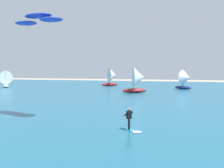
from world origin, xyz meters
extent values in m
cube|color=#1E607F|center=(0.00, 49.77, 0.05)|extent=(160.00, 90.00, 0.10)
cube|color=#26B2CC|center=(2.71, 17.75, 0.12)|extent=(1.35, 1.24, 0.05)
cylinder|color=black|center=(2.77, 17.54, 0.55)|extent=(0.14, 0.14, 0.80)
cylinder|color=black|center=(2.65, 17.96, 0.55)|extent=(0.14, 0.14, 0.80)
cube|color=black|center=(2.71, 17.75, 1.25)|extent=(0.40, 0.42, 0.60)
sphere|color=#9E7051|center=(2.71, 17.75, 1.66)|extent=(0.22, 0.22, 0.22)
cylinder|color=black|center=(2.51, 17.63, 1.30)|extent=(0.44, 0.39, 0.39)
cylinder|color=black|center=(2.79, 17.97, 1.30)|extent=(0.44, 0.39, 0.39)
ellipsoid|color=white|center=(3.43, 17.14, 0.14)|extent=(0.91, 0.92, 0.08)
ellipsoid|color=#1E33B2|center=(-6.27, 20.21, 9.46)|extent=(3.46, 2.72, 0.35)
ellipsoid|color=#1E33B2|center=(-7.89, 20.78, 8.95)|extent=(2.70, 2.45, 0.35)
ellipsoid|color=#1E33B2|center=(-4.65, 19.64, 8.95)|extent=(2.70, 2.45, 0.35)
ellipsoid|color=white|center=(-35.21, 54.21, 0.45)|extent=(3.30, 3.71, 0.70)
cylinder|color=silver|center=(-35.10, 54.08, 2.66)|extent=(0.12, 0.12, 3.72)
cone|color=white|center=(-35.60, 54.72, 2.47)|extent=(3.46, 3.21, 3.12)
ellipsoid|color=navy|center=(5.43, 60.22, 0.47)|extent=(4.13, 3.02, 0.74)
cylinder|color=silver|center=(5.26, 60.30, 2.81)|extent=(0.12, 0.12, 3.95)
cone|color=white|center=(6.03, 59.91, 2.62)|extent=(3.06, 3.74, 3.32)
ellipsoid|color=maroon|center=(-3.05, 48.53, 0.52)|extent=(4.79, 2.97, 0.85)
cylinder|color=silver|center=(-3.25, 48.46, 3.21)|extent=(0.14, 0.14, 4.53)
cone|color=white|center=(-2.31, 48.79, 2.99)|extent=(3.13, 4.25, 3.81)
ellipsoid|color=maroon|center=(-13.00, 66.22, 0.50)|extent=(4.39, 3.68, 0.81)
cylinder|color=silver|center=(-13.17, 66.10, 3.06)|extent=(0.13, 0.13, 4.31)
cone|color=white|center=(-12.39, 66.64, 2.85)|extent=(3.62, 4.05, 3.62)
camera|label=1|loc=(7.16, -2.53, 4.77)|focal=44.84mm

